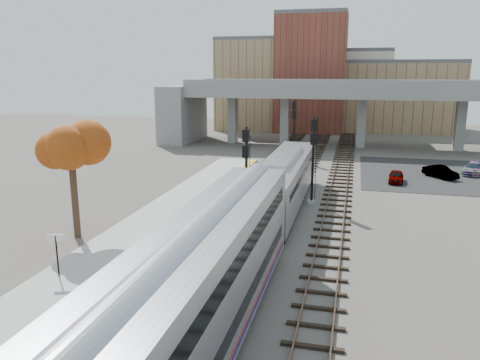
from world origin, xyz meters
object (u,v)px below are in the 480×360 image
at_px(signal_mast_mid, 313,162).
at_px(car_a, 396,176).
at_px(coach, 183,316).
at_px(signal_mast_far, 294,130).
at_px(locomotive, 285,180).
at_px(tree, 71,154).
at_px(car_c, 473,168).
at_px(car_b, 440,172).
at_px(signal_mast_near, 246,177).

height_order(signal_mast_mid, car_a, signal_mast_mid).
relative_size(coach, signal_mast_far, 3.43).
relative_size(locomotive, coach, 0.76).
height_order(tree, car_c, tree).
xyz_separation_m(tree, car_b, (26.00, 24.33, -4.86)).
height_order(coach, signal_mast_near, signal_mast_near).
distance_m(tree, car_c, 40.45).
bearing_deg(car_c, coach, -92.67).
bearing_deg(coach, signal_mast_far, 92.76).
xyz_separation_m(coach, signal_mast_far, (-2.10, 43.64, 0.87)).
bearing_deg(signal_mast_near, locomotive, 64.72).
xyz_separation_m(signal_mast_near, car_c, (19.61, 21.51, -2.75)).
xyz_separation_m(tree, car_a, (21.48, 21.23, -4.91)).
relative_size(signal_mast_far, car_b, 1.93).
height_order(locomotive, car_c, locomotive).
distance_m(signal_mast_near, tree, 11.68).
xyz_separation_m(signal_mast_near, car_b, (15.94, 18.78, -2.74)).
relative_size(coach, car_a, 7.40).
height_order(locomotive, signal_mast_mid, signal_mast_mid).
relative_size(signal_mast_far, car_a, 2.16).
height_order(coach, car_b, coach).
height_order(locomotive, car_b, locomotive).
bearing_deg(signal_mast_far, locomotive, -84.30).
distance_m(signal_mast_far, car_a, 15.35).
height_order(locomotive, signal_mast_far, signal_mast_far).
bearing_deg(car_c, car_b, -122.14).
height_order(signal_mast_near, car_b, signal_mast_near).
bearing_deg(car_c, signal_mast_near, -111.21).
bearing_deg(signal_mast_mid, car_c, 44.86).
height_order(signal_mast_near, signal_mast_mid, signal_mast_mid).
bearing_deg(signal_mast_near, car_c, 47.66).
distance_m(locomotive, signal_mast_near, 5.04).
height_order(signal_mast_near, tree, tree).
bearing_deg(car_c, tree, -116.49).
xyz_separation_m(locomotive, coach, (-0.00, -22.61, 0.52)).
bearing_deg(car_c, signal_mast_mid, -114.01).
height_order(signal_mast_mid, signal_mast_far, signal_mast_far).
bearing_deg(signal_mast_near, tree, -151.13).
relative_size(car_a, car_b, 0.90).
bearing_deg(signal_mast_mid, car_a, 52.68).
distance_m(signal_mast_near, car_c, 29.24).
relative_size(signal_mast_near, tree, 0.93).
bearing_deg(locomotive, signal_mast_mid, 39.34).
relative_size(locomotive, signal_mast_far, 2.61).
height_order(coach, car_c, coach).
height_order(locomotive, tree, tree).
bearing_deg(signal_mast_mid, locomotive, -140.66).
bearing_deg(signal_mast_mid, signal_mast_near, -123.97).
distance_m(signal_mast_near, car_b, 24.78).
bearing_deg(car_a, coach, -100.01).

